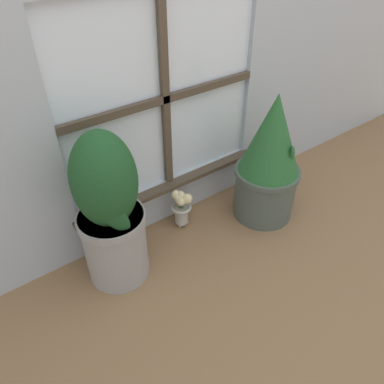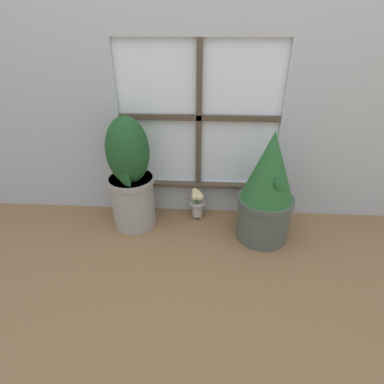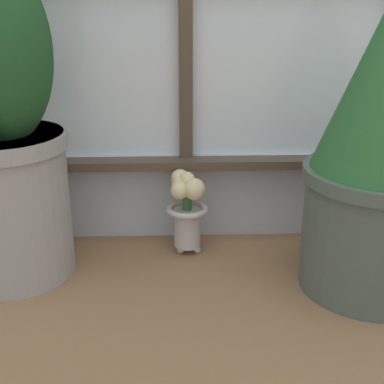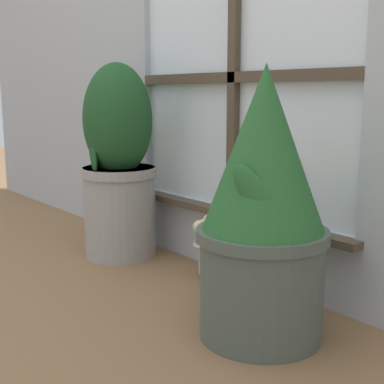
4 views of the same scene
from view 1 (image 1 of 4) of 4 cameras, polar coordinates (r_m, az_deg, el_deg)
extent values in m
plane|color=olive|center=(1.87, 5.71, -11.67)|extent=(10.00, 10.00, 0.00)
cube|color=#B2B7BC|center=(2.09, -3.60, -0.65)|extent=(1.04, 0.05, 0.24)
cube|color=white|center=(1.80, -4.57, 14.23)|extent=(1.04, 0.02, 0.93)
cube|color=#4C3D2D|center=(1.77, -4.08, 13.96)|extent=(0.04, 0.02, 0.93)
cube|color=#4C3D2D|center=(1.77, -4.08, 13.96)|extent=(1.04, 0.02, 0.04)
cube|color=#4C3D2D|center=(1.99, -3.01, 1.10)|extent=(1.10, 0.06, 0.02)
cylinder|color=#9E9993|center=(1.76, -11.54, -7.87)|extent=(0.28, 0.28, 0.36)
cylinder|color=#9E9993|center=(1.65, -12.24, -3.93)|extent=(0.30, 0.30, 0.04)
cylinder|color=#38281E|center=(1.64, -12.30, -3.59)|extent=(0.26, 0.26, 0.01)
ellipsoid|color=#1E4C23|center=(1.52, -13.23, 1.76)|extent=(0.27, 0.27, 0.44)
ellipsoid|color=#1E4C23|center=(1.49, -12.40, -3.03)|extent=(0.20, 0.10, 0.27)
cylinder|color=#4C564C|center=(2.11, 10.98, 0.08)|extent=(0.33, 0.33, 0.30)
cylinder|color=#4C564C|center=(2.03, 11.42, 3.06)|extent=(0.35, 0.35, 0.03)
cylinder|color=#38281E|center=(2.02, 11.46, 3.29)|extent=(0.30, 0.30, 0.01)
cone|color=#28602D|center=(1.91, 12.26, 8.66)|extent=(0.32, 0.32, 0.43)
ellipsoid|color=#28602D|center=(1.96, 14.92, 5.39)|extent=(0.15, 0.12, 0.19)
sphere|color=#BCB7AD|center=(2.10, -1.92, -4.27)|extent=(0.02, 0.02, 0.02)
sphere|color=#BCB7AD|center=(2.07, -1.82, -5.11)|extent=(0.02, 0.02, 0.02)
sphere|color=#BCB7AD|center=(2.08, -0.80, -4.61)|extent=(0.02, 0.02, 0.02)
cylinder|color=#BCB7AD|center=(2.04, -1.54, -3.41)|extent=(0.07, 0.07, 0.11)
torus|color=#BCB7AD|center=(2.01, -1.57, -2.28)|extent=(0.11, 0.11, 0.02)
cylinder|color=#386633|center=(1.99, -1.58, -1.64)|extent=(0.02, 0.02, 0.06)
sphere|color=beige|center=(1.95, -1.61, -0.42)|extent=(0.04, 0.04, 0.04)
sphere|color=beige|center=(1.99, -1.69, -0.78)|extent=(0.05, 0.05, 0.05)
sphere|color=beige|center=(1.96, -2.45, -0.42)|extent=(0.05, 0.05, 0.05)
sphere|color=beige|center=(1.95, -2.05, -1.02)|extent=(0.05, 0.05, 0.05)
sphere|color=beige|center=(1.94, -1.72, -1.48)|extent=(0.05, 0.05, 0.05)
sphere|color=beige|center=(1.95, -0.74, -1.04)|extent=(0.06, 0.06, 0.06)
camera|label=2|loc=(1.08, 79.08, -2.89)|focal=28.00mm
camera|label=3|loc=(1.11, 40.15, -15.64)|focal=50.00mm
camera|label=4|loc=(2.36, 48.18, 5.91)|focal=50.00mm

